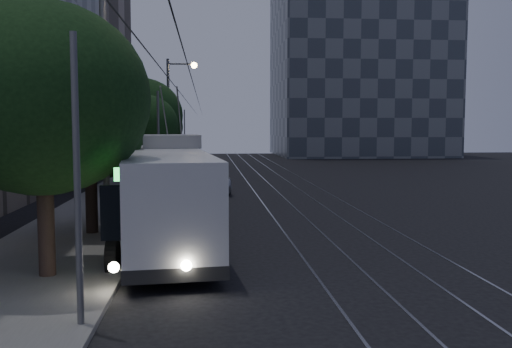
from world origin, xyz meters
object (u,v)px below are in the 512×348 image
object	(u,v)px
trolleybus	(167,194)
streetlamp_near	(118,80)
car_white_d	(192,164)
streetlamp_far	(174,108)
car_white_c	(205,164)
car_white_b	(185,170)
pickup_silver	(206,179)
car_white_a	(206,180)

from	to	relation	value
trolleybus	streetlamp_near	world-z (taller)	streetlamp_near
car_white_d	streetlamp_far	distance (m)	10.76
car_white_d	streetlamp_far	world-z (taller)	streetlamp_far
streetlamp_far	car_white_c	bearing A→B (deg)	74.99
trolleybus	car_white_b	world-z (taller)	trolleybus
car_white_c	trolleybus	bearing A→B (deg)	-108.87
car_white_d	streetlamp_far	xyz separation A→B (m)	(-1.03, -9.61, 4.72)
trolleybus	pickup_silver	distance (m)	15.14
trolleybus	streetlamp_far	world-z (taller)	streetlamp_far
car_white_b	streetlamp_near	world-z (taller)	streetlamp_near
pickup_silver	streetlamp_near	size ratio (longest dim) A/B	0.65
trolleybus	pickup_silver	size ratio (longest dim) A/B	2.14
streetlamp_near	streetlamp_far	distance (m)	23.62
car_white_a	car_white_d	world-z (taller)	car_white_d
car_white_a	car_white_c	bearing A→B (deg)	71.73
trolleybus	streetlamp_near	bearing A→B (deg)	-126.70
car_white_a	car_white_d	xyz separation A→B (m)	(-1.23, 14.13, 0.06)
car_white_c	car_white_d	bearing A→B (deg)	107.75
pickup_silver	car_white_b	xyz separation A→B (m)	(-1.60, 8.59, -0.10)
pickup_silver	car_white_c	world-z (taller)	pickup_silver
car_white_a	streetlamp_near	bearing A→B (deg)	-116.88
car_white_a	car_white_c	size ratio (longest dim) A/B	0.80
trolleybus	car_white_c	distance (m)	29.46
streetlamp_near	car_white_d	bearing A→B (deg)	87.46
car_white_a	car_white_d	bearing A→B (deg)	76.13
pickup_silver	streetlamp_near	xyz separation A→B (m)	(-2.70, -17.22, 4.72)
car_white_a	car_white_b	size ratio (longest dim) A/B	0.71
trolleybus	streetlamp_near	xyz separation A→B (m)	(-1.30, -2.17, 3.81)
car_white_d	car_white_b	bearing A→B (deg)	-103.43
car_white_c	streetlamp_near	world-z (taller)	streetlamp_near
trolleybus	pickup_silver	world-z (taller)	trolleybus
pickup_silver	streetlamp_near	distance (m)	18.06
car_white_b	car_white_d	bearing A→B (deg)	77.33
pickup_silver	car_white_d	size ratio (longest dim) A/B	1.52
car_white_b	streetlamp_near	size ratio (longest dim) A/B	0.55
car_white_c	streetlamp_near	distance (m)	32.06
car_white_b	car_white_c	distance (m)	5.97
car_white_a	pickup_silver	bearing A→B (deg)	-108.83
car_white_d	car_white_a	bearing A→B (deg)	-95.59
car_white_a	car_white_c	world-z (taller)	car_white_c
car_white_c	car_white_b	bearing A→B (deg)	-120.72
trolleybus	car_white_a	distance (m)	17.02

